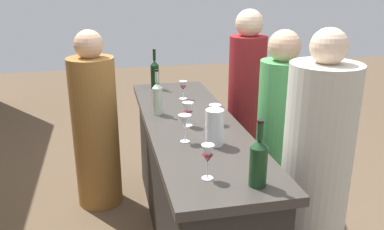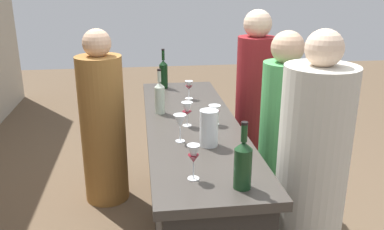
{
  "view_description": "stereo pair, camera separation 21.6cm",
  "coord_description": "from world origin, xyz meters",
  "px_view_note": "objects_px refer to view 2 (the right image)",
  "views": [
    {
      "loc": [
        -2.51,
        0.55,
        1.84
      ],
      "look_at": [
        0.0,
        0.0,
        0.96
      ],
      "focal_mm": 38.51,
      "sensor_mm": 36.0,
      "label": 1
    },
    {
      "loc": [
        -2.55,
        0.33,
        1.84
      ],
      "look_at": [
        0.0,
        0.0,
        0.96
      ],
      "focal_mm": 38.51,
      "sensor_mm": 36.0,
      "label": 2
    }
  ],
  "objects_px": {
    "wine_bottle_second_left_clear_pale": "(160,97)",
    "wine_bottle_center_dark_green": "(164,73)",
    "wine_glass_near_left": "(214,111)",
    "wine_glass_near_right": "(187,110)",
    "water_pitcher": "(209,128)",
    "wine_bottle_leftmost_olive_green": "(243,163)",
    "person_left_guest": "(253,112)",
    "wine_glass_far_left": "(193,156)",
    "wine_glass_far_center": "(180,122)",
    "wine_glass_near_center": "(189,86)",
    "person_server_behind": "(103,125)",
    "person_right_guest": "(280,144)",
    "person_center_guest": "(310,184)"
  },
  "relations": [
    {
      "from": "wine_bottle_second_left_clear_pale",
      "to": "wine_bottle_center_dark_green",
      "type": "height_order",
      "value": "wine_bottle_center_dark_green"
    },
    {
      "from": "wine_glass_near_left",
      "to": "wine_glass_near_right",
      "type": "relative_size",
      "value": 0.82
    },
    {
      "from": "wine_bottle_center_dark_green",
      "to": "wine_glass_near_left",
      "type": "distance_m",
      "value": 1.0
    },
    {
      "from": "water_pitcher",
      "to": "wine_bottle_center_dark_green",
      "type": "bearing_deg",
      "value": 7.52
    },
    {
      "from": "wine_bottle_leftmost_olive_green",
      "to": "wine_bottle_second_left_clear_pale",
      "type": "bearing_deg",
      "value": 15.55
    },
    {
      "from": "wine_bottle_center_dark_green",
      "to": "wine_glass_near_left",
      "type": "bearing_deg",
      "value": -164.61
    },
    {
      "from": "wine_bottle_center_dark_green",
      "to": "person_left_guest",
      "type": "bearing_deg",
      "value": -111.62
    },
    {
      "from": "water_pitcher",
      "to": "person_left_guest",
      "type": "relative_size",
      "value": 0.13
    },
    {
      "from": "wine_glass_far_left",
      "to": "wine_glass_far_center",
      "type": "xyz_separation_m",
      "value": [
        0.47,
        0.02,
        0.0
      ]
    },
    {
      "from": "wine_glass_near_left",
      "to": "wine_glass_near_center",
      "type": "height_order",
      "value": "wine_glass_near_center"
    },
    {
      "from": "wine_glass_near_center",
      "to": "wine_glass_far_left",
      "type": "bearing_deg",
      "value": 173.87
    },
    {
      "from": "person_left_guest",
      "to": "person_server_behind",
      "type": "xyz_separation_m",
      "value": [
        0.07,
        1.25,
        -0.09
      ]
    },
    {
      "from": "wine_glass_near_right",
      "to": "person_server_behind",
      "type": "relative_size",
      "value": 0.11
    },
    {
      "from": "water_pitcher",
      "to": "person_server_behind",
      "type": "bearing_deg",
      "value": 32.65
    },
    {
      "from": "wine_bottle_second_left_clear_pale",
      "to": "wine_glass_far_left",
      "type": "xyz_separation_m",
      "value": [
        -1.01,
        -0.1,
        0.0
      ]
    },
    {
      "from": "wine_bottle_leftmost_olive_green",
      "to": "person_right_guest",
      "type": "bearing_deg",
      "value": -29.23
    },
    {
      "from": "wine_bottle_second_left_clear_pale",
      "to": "wine_glass_far_center",
      "type": "relative_size",
      "value": 1.92
    },
    {
      "from": "wine_bottle_second_left_clear_pale",
      "to": "wine_glass_near_right",
      "type": "height_order",
      "value": "wine_bottle_second_left_clear_pale"
    },
    {
      "from": "wine_bottle_second_left_clear_pale",
      "to": "wine_bottle_center_dark_green",
      "type": "distance_m",
      "value": 0.69
    },
    {
      "from": "wine_glass_near_center",
      "to": "person_left_guest",
      "type": "bearing_deg",
      "value": -82.36
    },
    {
      "from": "person_right_guest",
      "to": "person_center_guest",
      "type": "bearing_deg",
      "value": 67.79
    },
    {
      "from": "wine_glass_near_left",
      "to": "person_left_guest",
      "type": "relative_size",
      "value": 0.08
    },
    {
      "from": "wine_bottle_center_dark_green",
      "to": "water_pitcher",
      "type": "relative_size",
      "value": 1.6
    },
    {
      "from": "person_right_guest",
      "to": "wine_glass_far_left",
      "type": "bearing_deg",
      "value": 29.69
    },
    {
      "from": "person_right_guest",
      "to": "wine_bottle_leftmost_olive_green",
      "type": "bearing_deg",
      "value": 42.36
    },
    {
      "from": "wine_bottle_leftmost_olive_green",
      "to": "wine_glass_near_right",
      "type": "bearing_deg",
      "value": 10.34
    },
    {
      "from": "wine_bottle_center_dark_green",
      "to": "wine_glass_near_center",
      "type": "height_order",
      "value": "wine_bottle_center_dark_green"
    },
    {
      "from": "person_left_guest",
      "to": "person_center_guest",
      "type": "height_order",
      "value": "same"
    },
    {
      "from": "wine_glass_near_left",
      "to": "person_left_guest",
      "type": "height_order",
      "value": "person_left_guest"
    },
    {
      "from": "wine_bottle_center_dark_green",
      "to": "wine_glass_near_center",
      "type": "bearing_deg",
      "value": -154.29
    },
    {
      "from": "person_left_guest",
      "to": "person_server_behind",
      "type": "height_order",
      "value": "person_left_guest"
    },
    {
      "from": "wine_glass_far_center",
      "to": "wine_glass_near_right",
      "type": "bearing_deg",
      "value": -15.56
    },
    {
      "from": "wine_glass_far_left",
      "to": "person_right_guest",
      "type": "height_order",
      "value": "person_right_guest"
    },
    {
      "from": "wine_glass_near_right",
      "to": "person_center_guest",
      "type": "distance_m",
      "value": 0.88
    },
    {
      "from": "wine_glass_near_left",
      "to": "wine_bottle_second_left_clear_pale",
      "type": "bearing_deg",
      "value": 50.62
    },
    {
      "from": "person_left_guest",
      "to": "person_center_guest",
      "type": "distance_m",
      "value": 1.22
    },
    {
      "from": "wine_glass_near_left",
      "to": "wine_glass_far_left",
      "type": "height_order",
      "value": "wine_glass_far_left"
    },
    {
      "from": "water_pitcher",
      "to": "wine_glass_near_center",
      "type": "bearing_deg",
      "value": -0.12
    },
    {
      "from": "wine_bottle_center_dark_green",
      "to": "wine_glass_near_center",
      "type": "xyz_separation_m",
      "value": [
        -0.36,
        -0.17,
        -0.03
      ]
    },
    {
      "from": "water_pitcher",
      "to": "wine_glass_near_right",
      "type": "bearing_deg",
      "value": 14.31
    },
    {
      "from": "wine_bottle_leftmost_olive_green",
      "to": "wine_glass_near_right",
      "type": "xyz_separation_m",
      "value": [
        0.84,
        0.15,
        -0.01
      ]
    },
    {
      "from": "person_left_guest",
      "to": "wine_bottle_second_left_clear_pale",
      "type": "bearing_deg",
      "value": 45.1
    },
    {
      "from": "wine_bottle_center_dark_green",
      "to": "water_pitcher",
      "type": "height_order",
      "value": "wine_bottle_center_dark_green"
    },
    {
      "from": "wine_bottle_second_left_clear_pale",
      "to": "person_center_guest",
      "type": "distance_m",
      "value": 1.17
    },
    {
      "from": "wine_glass_far_left",
      "to": "person_server_behind",
      "type": "xyz_separation_m",
      "value": [
        1.48,
        0.55,
        -0.36
      ]
    },
    {
      "from": "wine_glass_near_left",
      "to": "wine_glass_near_center",
      "type": "distance_m",
      "value": 0.61
    },
    {
      "from": "wine_glass_near_left",
      "to": "wine_glass_far_center",
      "type": "distance_m",
      "value": 0.36
    },
    {
      "from": "wine_glass_far_center",
      "to": "person_center_guest",
      "type": "bearing_deg",
      "value": -111.93
    },
    {
      "from": "wine_bottle_leftmost_olive_green",
      "to": "person_left_guest",
      "type": "relative_size",
      "value": 0.2
    },
    {
      "from": "wine_glass_near_right",
      "to": "wine_glass_near_center",
      "type": "bearing_deg",
      "value": -8.18
    }
  ]
}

